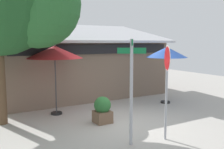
{
  "coord_description": "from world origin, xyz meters",
  "views": [
    {
      "loc": [
        -4.82,
        -7.34,
        2.87
      ],
      "look_at": [
        0.17,
        1.2,
        1.6
      ],
      "focal_mm": 40.53,
      "sensor_mm": 36.0,
      "label": 1
    }
  ],
  "objects": [
    {
      "name": "street_sign_post",
      "position": [
        -0.91,
        -1.71,
        1.79
      ],
      "size": [
        0.68,
        0.73,
        2.96
      ],
      "color": "#A8AAB2",
      "rests_on": "ground"
    },
    {
      "name": "patio_umbrella_crimson_left",
      "position": [
        -1.77,
        2.29,
        2.47
      ],
      "size": [
        2.17,
        2.17,
        2.8
      ],
      "color": "black",
      "rests_on": "ground"
    },
    {
      "name": "cafe_building",
      "position": [
        0.58,
        5.53,
        1.55
      ],
      "size": [
        9.04,
        5.25,
        3.98
      ],
      "color": "#705B4C",
      "rests_on": "ground"
    },
    {
      "name": "ground_plane",
      "position": [
        0.0,
        0.0,
        -0.05
      ],
      "size": [
        28.0,
        28.0,
        0.1
      ],
      "primitive_type": "cube",
      "color": "#ADA8A0"
    },
    {
      "name": "patio_umbrella_royal_blue_center",
      "position": [
        3.3,
        1.51,
        2.38
      ],
      "size": [
        1.91,
        1.91,
        2.72
      ],
      "color": "black",
      "rests_on": "ground"
    },
    {
      "name": "stop_sign",
      "position": [
        0.19,
        -1.91,
        1.92
      ],
      "size": [
        0.38,
        0.64,
        2.78
      ],
      "color": "#A8AAB2",
      "rests_on": "ground"
    },
    {
      "name": "sidewalk_planter",
      "position": [
        -0.68,
        0.42,
        0.48
      ],
      "size": [
        0.61,
        0.61,
        0.95
      ],
      "color": "brown",
      "rests_on": "ground"
    }
  ]
}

